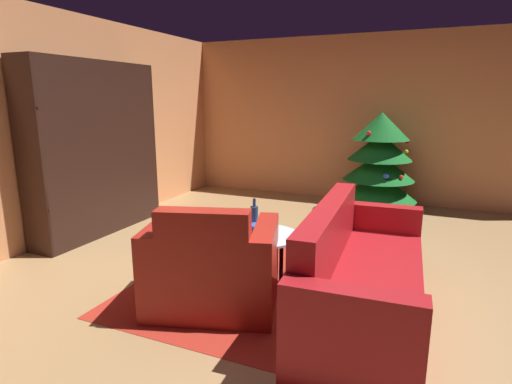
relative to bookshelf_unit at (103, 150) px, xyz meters
The scene contains 11 objects.
ground_plane 2.86m from the bookshelf_unit, 12.50° to the right, with size 8.10×8.10×0.00m, color #957349.
wall_back 3.86m from the bookshelf_unit, 47.15° to the left, with size 5.83×0.06×2.55m, color #D78A54.
wall_left 0.70m from the bookshelf_unit, 114.65° to the right, with size 0.06×6.87×2.55m, color #D78A54.
area_rug 2.75m from the bookshelf_unit, 15.85° to the right, with size 2.30×2.16×0.01m, color maroon.
bookshelf_unit is the anchor object (origin of this frame).
armchair_red 2.56m from the bookshelf_unit, 29.30° to the right, with size 1.14×1.01×0.85m.
couch_red 3.41m from the bookshelf_unit, 15.19° to the right, with size 0.87×2.05×0.83m.
coffee_table 2.48m from the bookshelf_unit, 14.95° to the right, with size 0.65×0.65×0.43m.
book_stack_on_table 2.42m from the bookshelf_unit, 14.56° to the right, with size 0.23×0.16×0.07m.
bottle_on_table 2.30m from the bookshelf_unit, 12.82° to the right, with size 0.07×0.07×0.28m.
decorated_tree 3.70m from the bookshelf_unit, 37.21° to the left, with size 1.10×1.10×1.41m.
Camera 1 is at (1.02, -3.21, 1.59)m, focal length 28.91 mm.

